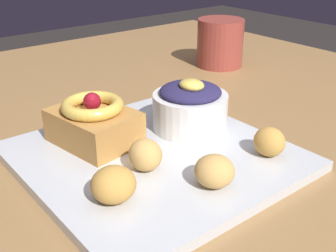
# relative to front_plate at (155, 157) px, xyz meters

# --- Properties ---
(dining_table) EXTENTS (1.36, 0.92, 0.73)m
(dining_table) POSITION_rel_front_plate_xyz_m (0.07, 0.14, -0.10)
(dining_table) COLOR olive
(dining_table) RESTS_ON ground_plane
(front_plate) EXTENTS (0.29, 0.29, 0.01)m
(front_plate) POSITION_rel_front_plate_xyz_m (0.00, 0.00, 0.00)
(front_plate) COLOR silver
(front_plate) RESTS_ON dining_table
(cake_slice) EXTENTS (0.11, 0.09, 0.06)m
(cake_slice) POSITION_rel_front_plate_xyz_m (-0.07, -0.04, 0.03)
(cake_slice) COLOR #B77F3D
(cake_slice) RESTS_ON front_plate
(berry_ramekin) EXTENTS (0.10, 0.10, 0.07)m
(berry_ramekin) POSITION_rel_front_plate_xyz_m (-0.02, 0.08, 0.04)
(berry_ramekin) COLOR white
(berry_ramekin) RESTS_ON front_plate
(fritter_front) EXTENTS (0.04, 0.03, 0.03)m
(fritter_front) POSITION_rel_front_plate_xyz_m (0.09, 0.10, 0.02)
(fritter_front) COLOR gold
(fritter_front) RESTS_ON front_plate
(fritter_middle) EXTENTS (0.04, 0.04, 0.04)m
(fritter_middle) POSITION_rel_front_plate_xyz_m (0.05, -0.09, 0.02)
(fritter_middle) COLOR gold
(fritter_middle) RESTS_ON front_plate
(fritter_back) EXTENTS (0.04, 0.04, 0.03)m
(fritter_back) POSITION_rel_front_plate_xyz_m (0.09, 0.00, 0.02)
(fritter_back) COLOR tan
(fritter_back) RESTS_ON front_plate
(fritter_extra) EXTENTS (0.04, 0.04, 0.04)m
(fritter_extra) POSITION_rel_front_plate_xyz_m (0.02, -0.03, 0.02)
(fritter_extra) COLOR tan
(fritter_extra) RESTS_ON front_plate
(coffee_mug) EXTENTS (0.09, 0.09, 0.09)m
(coffee_mug) POSITION_rel_front_plate_xyz_m (-0.23, 0.33, 0.04)
(coffee_mug) COLOR #993D33
(coffee_mug) RESTS_ON dining_table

